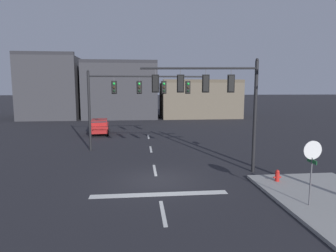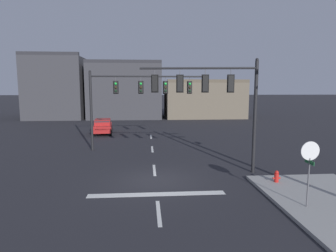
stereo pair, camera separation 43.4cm
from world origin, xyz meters
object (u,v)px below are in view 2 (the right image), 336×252
at_px(signal_mast_near_side, 215,93).
at_px(car_lot_nearside, 103,126).
at_px(fire_hydrant, 276,179).
at_px(signal_mast_far_side, 133,93).
at_px(stop_sign, 310,158).

distance_m(signal_mast_near_side, car_lot_nearside, 17.60).
xyz_separation_m(signal_mast_near_side, car_lot_nearside, (-8.59, 14.89, -3.77)).
height_order(signal_mast_near_side, fire_hydrant, signal_mast_near_side).
height_order(signal_mast_far_side, car_lot_nearside, signal_mast_far_side).
height_order(stop_sign, car_lot_nearside, stop_sign).
height_order(car_lot_nearside, fire_hydrant, car_lot_nearside).
bearing_deg(signal_mast_near_side, fire_hydrant, -42.98).
xyz_separation_m(signal_mast_near_side, signal_mast_far_side, (-4.96, 6.71, -0.10)).
bearing_deg(signal_mast_near_side, stop_sign, -65.53).
bearing_deg(signal_mast_far_side, stop_sign, -58.62).
distance_m(signal_mast_far_side, stop_sign, 14.58).
height_order(signal_mast_near_side, signal_mast_far_side, signal_mast_near_side).
bearing_deg(signal_mast_far_side, signal_mast_near_side, -53.55).
xyz_separation_m(stop_sign, car_lot_nearside, (-11.13, 20.46, -1.29)).
distance_m(signal_mast_near_side, stop_sign, 6.60).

